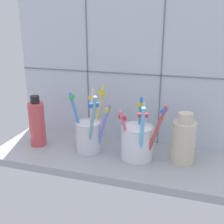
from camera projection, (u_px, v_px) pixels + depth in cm
name	position (u px, v px, depth cm)	size (l,w,h in cm)	color
counter_slab	(111.00, 158.00, 74.68)	(64.00, 22.00, 2.00)	#9EA3A8
tile_wall_back	(124.00, 71.00, 78.67)	(64.00, 2.20, 45.00)	silver
toothbrush_cup_left	(89.00, 134.00, 75.18)	(11.74, 11.91, 17.53)	silver
toothbrush_cup_right	(137.00, 141.00, 71.28)	(11.90, 11.68, 16.23)	white
ceramic_vase	(183.00, 140.00, 69.04)	(5.78, 5.78, 13.09)	beige
soap_bottle	(36.00, 124.00, 78.08)	(4.45, 4.45, 14.54)	#D94E53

